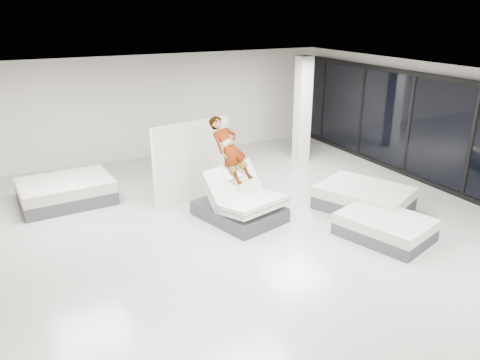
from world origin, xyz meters
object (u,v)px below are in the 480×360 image
Objects in this scene: remote at (248,174)px; flat_bed_right_near at (385,227)px; flat_bed_right_far at (364,198)px; person at (230,164)px; divider_panel at (192,161)px; flat_bed_left_far at (66,191)px; column at (302,110)px; hero_bed at (240,204)px.

remote is 3.14m from flat_bed_right_near.
flat_bed_right_far is 1.49m from flat_bed_right_near.
person is 1.38m from divider_panel.
remote is 0.06× the size of flat_bed_left_far.
divider_panel is (-0.72, 1.58, -0.05)m from remote.
flat_bed_right_near is 0.92× the size of flat_bed_left_far.
flat_bed_right_near is at bearing -104.96° from column.
flat_bed_right_far is at bearing -29.90° from flat_bed_left_far.
remote is 1.73m from divider_panel.
flat_bed_right_near is (2.27, -2.18, -0.13)m from hero_bed.
person is 0.78× the size of flat_bed_right_near.
person is at bearing 133.14° from flat_bed_right_near.
person is at bearing -85.45° from divider_panel.
divider_panel reaches higher than remote.
person is 0.72× the size of flat_bed_left_far.
divider_panel reaches higher than hero_bed.
flat_bed_left_far is at bearing 127.96° from person.
remote is at bearing 161.65° from flat_bed_right_far.
column is (3.67, 3.06, 1.23)m from hero_bed.
flat_bed_left_far is (-3.61, 2.72, -0.75)m from remote.
person is 3.32m from flat_bed_right_far.
divider_panel is at bearing 143.98° from flat_bed_right_far.
flat_bed_right_near is at bearing -67.13° from divider_panel.
flat_bed_right_far is at bearing -33.87° from remote.
flat_bed_left_far is (-3.39, 2.78, -0.07)m from hero_bed.
column is (1.40, 5.25, 1.36)m from flat_bed_right_near.
divider_panel reaches higher than flat_bed_right_near.
remote is at bearing -78.60° from divider_panel.
hero_bed reaches higher than flat_bed_right_far.
hero_bed reaches higher than remote.
person reaches higher than remote.
divider_panel is (-0.51, 1.63, 0.62)m from hero_bed.
flat_bed_left_far is (-6.27, 3.60, 0.02)m from flat_bed_right_far.
column is at bearing 78.46° from flat_bed_right_far.
person reaches higher than hero_bed.
flat_bed_right_near is 0.65× the size of column.
flat_bed_right_far is 0.77× the size of column.
hero_bed is 0.92m from person.
flat_bed_left_far is at bearing 150.10° from flat_bed_right_far.
column is (7.06, 0.28, 1.31)m from flat_bed_left_far.
remote is (0.21, 0.05, 0.67)m from hero_bed.
column is at bearing 2.31° from flat_bed_left_far.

